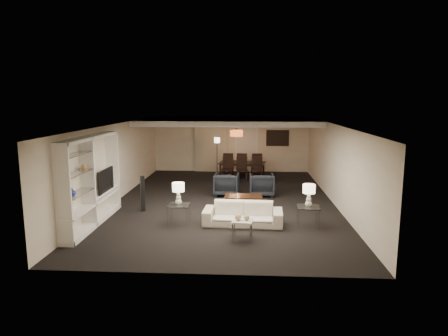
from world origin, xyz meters
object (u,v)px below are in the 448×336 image
Objects in this scene: vase_amber at (84,166)px; chair_nr at (257,169)px; table_lamp_left at (178,194)px; side_table_right at (308,216)px; dining_table at (242,170)px; table_lamp_right at (309,196)px; floor_lamp at (217,157)px; side_table_left at (179,214)px; armchair_left at (227,184)px; vase_blue at (72,192)px; marble_table at (242,230)px; chair_nm at (242,169)px; chair_fr at (256,164)px; armchair_right at (261,185)px; floor_speaker at (143,194)px; coffee_table at (243,202)px; television at (102,180)px; chair_fm at (242,164)px; sofa at (243,214)px; pendant_light at (237,133)px; chair_fl at (229,164)px; chair_nl at (227,169)px.

chair_nr is at bearing 54.88° from vase_amber.
table_lamp_left is 2.47m from vase_amber.
side_table_right is 6.62m from dining_table.
vase_amber is at bearing -111.08° from dining_table.
table_lamp_right is 7.36m from floor_lamp.
table_lamp_right is (3.40, 0.00, 0.56)m from side_table_left.
armchair_left is 5.78m from vase_blue.
marble_table is at bearing -81.39° from dining_table.
table_lamp_right is 3.71× the size of vase_amber.
chair_nm is 1.43m from chair_fr.
armchair_left is 1.00× the size of armchair_right.
vase_blue is 8.57m from floor_lamp.
floor_speaker is 6.80m from chair_fr.
television reaches higher than coffee_table.
vase_blue is 0.19× the size of chair_fm.
side_table_right is 7.39m from floor_lamp.
vase_blue reaches higher than armchair_left.
table_lamp_right is 2.11m from marble_table.
chair_fr is (0.60, 0.65, 0.16)m from dining_table.
sofa is 2.09× the size of chair_nr.
floor_lamp is (-0.59, 3.47, 0.45)m from armchair_left.
coffee_table is 5.45m from chair_fr.
dining_table is at bearing -79.27° from armchair_right.
pendant_light is 6.32m from side_table_left.
side_table_left is at bearing 30.78° from vase_blue.
sofa is 1.10m from marble_table.
marble_table is 4.22m from vase_amber.
floor_speaker is 6.27m from chair_fl.
side_table_right is at bearing 128.36° from armchair_left.
side_table_left is at bearing -94.27° from floor_lamp.
chair_fr reaches higher than marble_table.
chair_fr is 0.59× the size of floor_lamp.
pendant_light is at bearing 108.94° from side_table_right.
vase_amber is at bearing 90.00° from vase_blue.
chair_nl is at bearing -63.84° from armchair_right.
side_table_right is at bearing 0.00° from table_lamp_right.
vase_amber is (-4.55, -3.90, 1.25)m from armchair_right.
chair_nm is 0.60m from chair_nr.
coffee_table is at bearing -85.52° from pendant_light.
chair_fl is (-0.60, 1.30, 0.00)m from chair_nm.
floor_speaker is 1.07× the size of chair_fm.
chair_nr is at bearing 30.06° from floor_speaker.
vase_blue is at bearing 72.92° from chair_fl.
floor_speaker is 0.56× the size of dining_table.
vase_blue is at bearing -116.36° from pendant_light.
table_lamp_right is at bearing 32.91° from marble_table.
floor_lamp is at bearing 103.00° from coffee_table.
marble_table is 2.52× the size of vase_blue.
chair_nm reaches higher than armchair_left.
dining_table is at bearing 93.73° from sofa.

